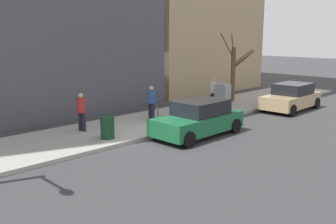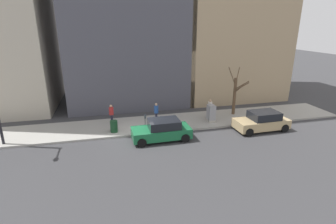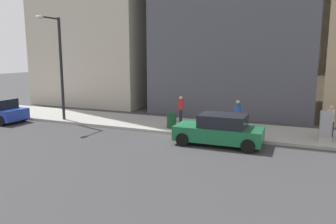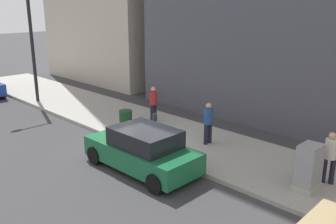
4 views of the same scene
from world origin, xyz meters
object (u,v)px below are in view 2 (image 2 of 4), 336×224
object	(u,v)px
parked_car_green	(162,130)
trash_bin	(114,126)
utility_box	(211,113)
office_tower_left	(224,12)
parked_car_tan	(262,121)
parking_meter	(145,121)
bare_tree	(235,94)
pedestrian_midblock	(156,112)
pedestrian_far_corner	(111,113)
pedestrian_near_meter	(210,107)

from	to	relation	value
parked_car_green	trash_bin	xyz separation A→B (m)	(1.94, 3.32, -0.14)
utility_box	office_tower_left	distance (m)	13.92
parked_car_tan	parked_car_green	size ratio (longest dim) A/B	1.01
parking_meter	bare_tree	bearing A→B (deg)	-75.91
bare_tree	pedestrian_midblock	world-z (taller)	bare_tree
utility_box	parked_car_tan	bearing A→B (deg)	-126.14
trash_bin	office_tower_left	size ratio (longest dim) A/B	0.05
pedestrian_midblock	pedestrian_far_corner	world-z (taller)	same
utility_box	office_tower_left	bearing A→B (deg)	-27.84
parking_meter	office_tower_left	distance (m)	17.35
pedestrian_near_meter	pedestrian_midblock	world-z (taller)	same
pedestrian_midblock	office_tower_left	size ratio (longest dim) A/B	0.09
parked_car_green	office_tower_left	bearing A→B (deg)	-40.05
bare_tree	pedestrian_near_meter	xyz separation A→B (m)	(-0.40, 2.52, -0.94)
parked_car_tan	trash_bin	bearing A→B (deg)	78.46
parked_car_green	office_tower_left	distance (m)	17.85
utility_box	trash_bin	xyz separation A→B (m)	(-0.40, 8.07, -0.25)
office_tower_left	trash_bin	bearing A→B (deg)	127.59
utility_box	pedestrian_midblock	world-z (taller)	pedestrian_midblock
parking_meter	office_tower_left	xyz separation A→B (m)	(10.65, -10.90, 8.29)
pedestrian_midblock	pedestrian_far_corner	xyz separation A→B (m)	(0.45, 3.64, 0.00)
bare_tree	pedestrian_far_corner	world-z (taller)	bare_tree
utility_box	bare_tree	world-z (taller)	bare_tree
pedestrian_midblock	bare_tree	bearing A→B (deg)	-84.44
pedestrian_near_meter	parked_car_tan	bearing A→B (deg)	-73.64
parking_meter	trash_bin	world-z (taller)	parking_meter
parked_car_tan	parking_meter	bearing A→B (deg)	78.69
bare_tree	pedestrian_near_meter	world-z (taller)	bare_tree
pedestrian_far_corner	parked_car_green	bearing A→B (deg)	33.22
parking_meter	utility_box	distance (m)	5.79
parked_car_tan	office_tower_left	bearing A→B (deg)	-10.34
parked_car_tan	parking_meter	distance (m)	9.15
parking_meter	pedestrian_near_meter	xyz separation A→B (m)	(1.73, -5.97, 0.11)
bare_tree	pedestrian_far_corner	size ratio (longest dim) A/B	2.55
parked_car_tan	pedestrian_far_corner	bearing A→B (deg)	70.38
pedestrian_near_meter	office_tower_left	xyz separation A→B (m)	(8.92, -4.93, 8.18)
parking_meter	pedestrian_far_corner	bearing A→B (deg)	48.10
parking_meter	parked_car_green	bearing A→B (deg)	-146.82
parked_car_green	trash_bin	distance (m)	3.85
parking_meter	pedestrian_midblock	world-z (taller)	pedestrian_midblock
bare_tree	pedestrian_midblock	xyz separation A→B (m)	(-0.39, 7.28, -0.94)
parked_car_green	pedestrian_midblock	bearing A→B (deg)	-4.81
office_tower_left	parked_car_green	bearing A→B (deg)	140.72
parked_car_tan	pedestrian_midblock	xyz separation A→B (m)	(3.29, 7.81, 0.35)
pedestrian_near_meter	pedestrian_far_corner	xyz separation A→B (m)	(0.46, 8.40, 0.00)
pedestrian_far_corner	pedestrian_midblock	bearing A→B (deg)	73.28
parked_car_tan	pedestrian_far_corner	world-z (taller)	pedestrian_far_corner
pedestrian_near_meter	pedestrian_far_corner	bearing A→B (deg)	150.31
trash_bin	pedestrian_midblock	world-z (taller)	pedestrian_midblock
parked_car_tan	pedestrian_near_meter	world-z (taller)	pedestrian_near_meter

